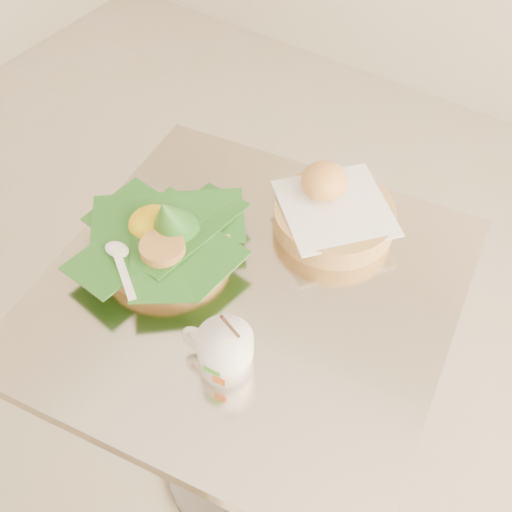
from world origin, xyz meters
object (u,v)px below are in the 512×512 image
Objects in this scene: cafe_table at (250,356)px; coffee_mug at (224,350)px; bread_basket at (332,211)px; rice_basket at (164,236)px.

coffee_mug is (0.05, -0.15, 0.26)m from cafe_table.
bread_basket is at bearing 92.25° from coffee_mug.
rice_basket is 1.97× the size of coffee_mug.
coffee_mug is (0.01, -0.37, 0.01)m from bread_basket.
cafe_table is 0.31m from coffee_mug.
coffee_mug reaches higher than bread_basket.
coffee_mug is at bearing -69.79° from cafe_table.
coffee_mug reaches higher than cafe_table.
coffee_mug is at bearing -87.75° from bread_basket.
bread_basket is at bearing 47.03° from rice_basket.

